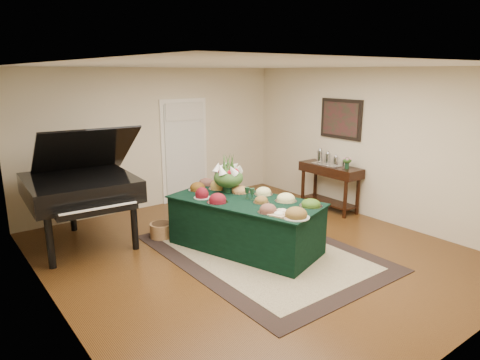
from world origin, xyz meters
TOP-DOWN VIEW (x-y plane):
  - ground at (0.00, 0.00)m, footprint 6.00×6.00m
  - area_rug at (0.11, -0.10)m, footprint 2.48×3.47m
  - kitchen_doorway at (0.60, 2.97)m, footprint 1.05×0.07m
  - buffet_table at (-0.01, 0.16)m, footprint 1.72×2.47m
  - food_platters at (0.03, 0.18)m, footprint 1.29×2.44m
  - cutting_board at (-0.03, -0.67)m, footprint 0.41×0.41m
  - green_goblets at (0.06, 0.15)m, footprint 0.10×0.17m
  - floral_centerpiece at (0.06, 0.68)m, footprint 0.49×0.49m
  - grand_piano at (-1.88, 1.83)m, footprint 1.72×1.91m
  - wicker_basket at (-0.80, 1.35)m, footprint 0.38×0.38m
  - mahogany_sideboard at (2.50, 0.70)m, footprint 0.45×1.27m
  - tea_service at (2.50, 0.73)m, footprint 0.34×0.74m
  - pink_bouquet at (2.50, 0.32)m, footprint 0.18×0.18m
  - wall_painting at (2.72, 0.70)m, footprint 0.05×0.95m

SIDE VIEW (x-z plane):
  - ground at x=0.00m, z-range 0.00..0.00m
  - area_rug at x=0.11m, z-range 0.00..0.01m
  - wicker_basket at x=-0.80m, z-range 0.00..0.24m
  - buffet_table at x=-0.01m, z-range 0.00..0.78m
  - mahogany_sideboard at x=2.50m, z-range 0.24..1.12m
  - cutting_board at x=-0.03m, z-range 0.76..0.86m
  - food_platters at x=0.03m, z-range 0.76..0.89m
  - green_goblets at x=0.06m, z-range 0.78..0.96m
  - grand_piano at x=-1.88m, z-range 0.01..1.86m
  - tea_service at x=2.50m, z-range 0.85..1.14m
  - kitchen_doorway at x=0.60m, z-range -0.03..2.07m
  - pink_bouquet at x=2.50m, z-range 0.92..1.14m
  - floral_centerpiece at x=0.06m, z-range 0.82..1.31m
  - wall_painting at x=2.72m, z-range 1.38..2.12m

